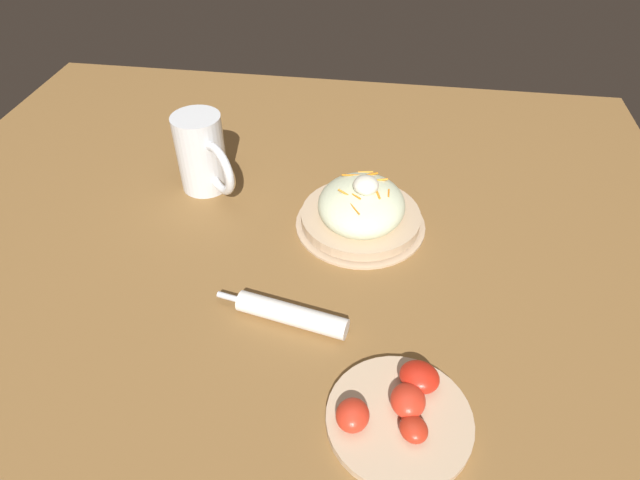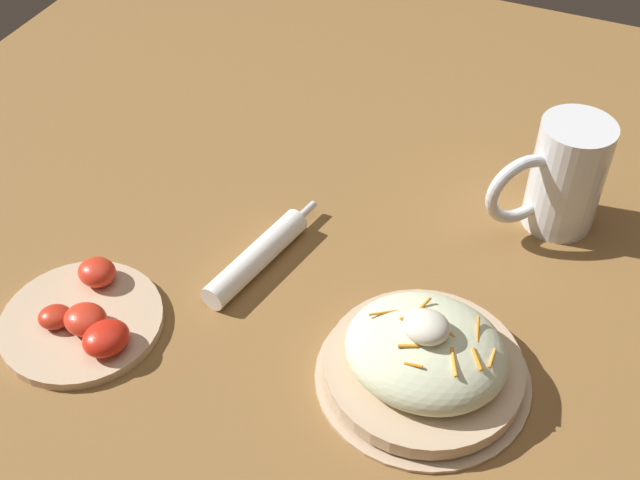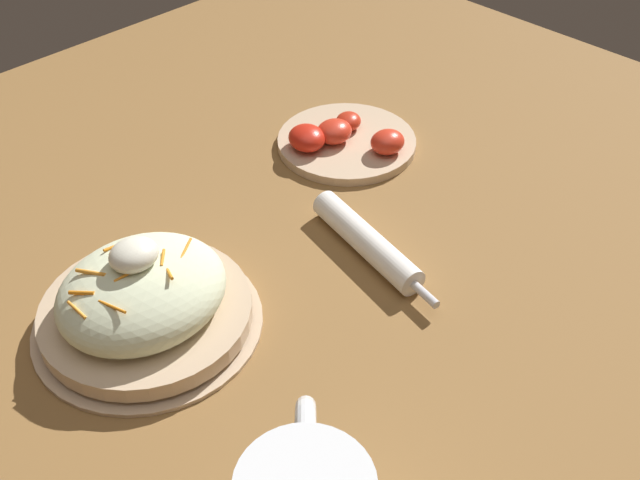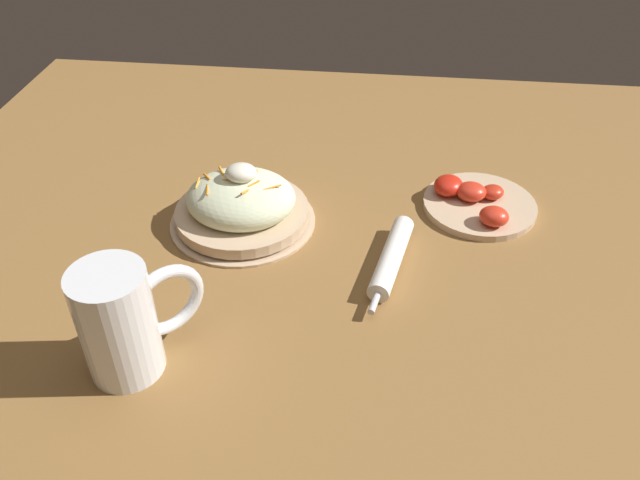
{
  "view_description": "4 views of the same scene",
  "coord_description": "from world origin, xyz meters",
  "px_view_note": "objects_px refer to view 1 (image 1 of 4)",
  "views": [
    {
      "loc": [
        0.58,
        0.17,
        0.6
      ],
      "look_at": [
        0.0,
        0.08,
        0.09
      ],
      "focal_mm": 30.18,
      "sensor_mm": 36.0,
      "label": 1
    },
    {
      "loc": [
        -0.25,
        0.66,
        0.7
      ],
      "look_at": [
        0.02,
        0.04,
        0.06
      ],
      "focal_mm": 46.39,
      "sensor_mm": 36.0,
      "label": 2
    },
    {
      "loc": [
        -0.39,
        -0.36,
        0.56
      ],
      "look_at": [
        0.0,
        0.04,
        0.08
      ],
      "focal_mm": 43.21,
      "sensor_mm": 36.0,
      "label": 3
    },
    {
      "loc": [
        0.07,
        -0.66,
        0.6
      ],
      "look_at": [
        -0.01,
        0.04,
        0.05
      ],
      "focal_mm": 36.28,
      "sensor_mm": 36.0,
      "label": 4
    }
  ],
  "objects_px": {
    "salad_plate": "(361,210)",
    "tomato_plate": "(399,412)",
    "beer_mug": "(203,158)",
    "napkin_roll": "(291,314)"
  },
  "relations": [
    {
      "from": "salad_plate",
      "to": "tomato_plate",
      "type": "distance_m",
      "value": 0.37
    },
    {
      "from": "beer_mug",
      "to": "napkin_roll",
      "type": "xyz_separation_m",
      "value": [
        0.31,
        0.22,
        -0.05
      ]
    },
    {
      "from": "salad_plate",
      "to": "beer_mug",
      "type": "distance_m",
      "value": 0.31
    },
    {
      "from": "beer_mug",
      "to": "tomato_plate",
      "type": "relative_size",
      "value": 0.81
    },
    {
      "from": "salad_plate",
      "to": "tomato_plate",
      "type": "relative_size",
      "value": 1.26
    },
    {
      "from": "salad_plate",
      "to": "napkin_roll",
      "type": "distance_m",
      "value": 0.25
    },
    {
      "from": "beer_mug",
      "to": "napkin_roll",
      "type": "bearing_deg",
      "value": 35.74
    },
    {
      "from": "beer_mug",
      "to": "tomato_plate",
      "type": "bearing_deg",
      "value": 40.94
    },
    {
      "from": "napkin_roll",
      "to": "beer_mug",
      "type": "bearing_deg",
      "value": -144.26
    },
    {
      "from": "beer_mug",
      "to": "tomato_plate",
      "type": "xyz_separation_m",
      "value": [
        0.44,
        0.38,
        -0.05
      ]
    }
  ]
}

